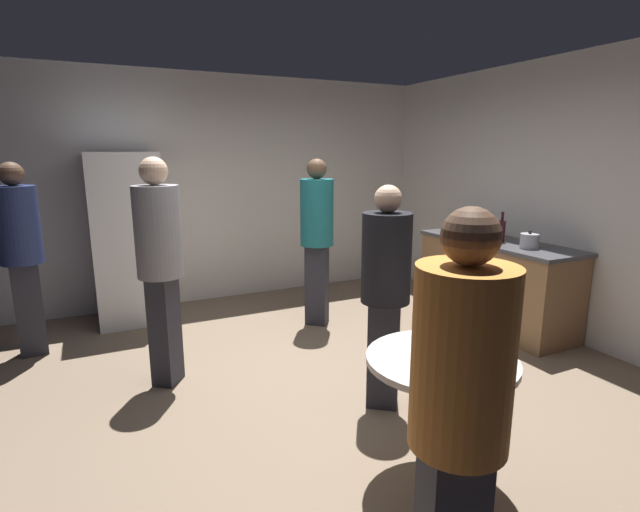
% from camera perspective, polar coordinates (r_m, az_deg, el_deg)
% --- Properties ---
extents(ground_plane, '(5.20, 5.20, 0.10)m').
position_cam_1_polar(ground_plane, '(3.96, -0.26, -15.52)').
color(ground_plane, '#7A6651').
extents(wall_back, '(5.32, 0.06, 2.70)m').
position_cam_1_polar(wall_back, '(6.00, -11.27, 7.80)').
color(wall_back, silver).
rests_on(wall_back, ground_plane).
extents(wall_side_right, '(0.06, 5.20, 2.70)m').
position_cam_1_polar(wall_side_right, '(5.23, 26.90, 6.07)').
color(wall_side_right, silver).
rests_on(wall_side_right, ground_plane).
extents(refrigerator, '(0.70, 0.68, 1.80)m').
position_cam_1_polar(refrigerator, '(5.44, -22.00, 1.92)').
color(refrigerator, white).
rests_on(refrigerator, ground_plane).
extents(kitchen_counter, '(0.64, 1.77, 0.90)m').
position_cam_1_polar(kitchen_counter, '(5.39, 20.13, -2.93)').
color(kitchen_counter, olive).
rests_on(kitchen_counter, ground_plane).
extents(kettle, '(0.24, 0.17, 0.18)m').
position_cam_1_polar(kettle, '(4.96, 23.75, 1.67)').
color(kettle, '#B2B2B7').
rests_on(kettle, kitchen_counter).
extents(wine_bottle_on_counter, '(0.08, 0.08, 0.31)m').
position_cam_1_polar(wine_bottle_on_counter, '(5.19, 20.84, 2.86)').
color(wine_bottle_on_counter, '#3F141E').
rests_on(wine_bottle_on_counter, kitchen_counter).
extents(beer_bottle_on_counter, '(0.06, 0.06, 0.23)m').
position_cam_1_polar(beer_bottle_on_counter, '(5.40, 19.20, 2.95)').
color(beer_bottle_on_counter, '#8C5919').
rests_on(beer_bottle_on_counter, kitchen_counter).
extents(foreground_table, '(0.80, 0.80, 0.73)m').
position_cam_1_polar(foreground_table, '(2.71, 14.18, -13.66)').
color(foreground_table, beige).
rests_on(foreground_table, ground_plane).
extents(beer_bottle_amber, '(0.06, 0.06, 0.23)m').
position_cam_1_polar(beer_bottle_amber, '(2.58, 14.20, -10.43)').
color(beer_bottle_amber, '#8C5919').
rests_on(beer_bottle_amber, foreground_table).
extents(beer_bottle_brown, '(0.06, 0.06, 0.23)m').
position_cam_1_polar(beer_bottle_brown, '(2.49, 13.10, -11.26)').
color(beer_bottle_brown, '#593314').
rests_on(beer_bottle_brown, foreground_table).
extents(plastic_cup_red, '(0.08, 0.08, 0.11)m').
position_cam_1_polar(plastic_cup_red, '(2.63, 19.00, -10.98)').
color(plastic_cup_red, red).
rests_on(plastic_cup_red, foreground_table).
extents(person_in_black_shirt, '(0.48, 0.48, 1.59)m').
position_cam_1_polar(person_in_black_shirt, '(3.32, 7.84, -3.06)').
color(person_in_black_shirt, '#2D2D38').
rests_on(person_in_black_shirt, ground_plane).
extents(person_in_navy_shirt, '(0.37, 0.37, 1.72)m').
position_cam_1_polar(person_in_navy_shirt, '(4.89, -32.15, 1.11)').
color(person_in_navy_shirt, '#2D2D38').
rests_on(person_in_navy_shirt, ground_plane).
extents(person_in_gray_shirt, '(0.48, 0.48, 1.77)m').
position_cam_1_polar(person_in_gray_shirt, '(3.80, -18.61, 0.11)').
color(person_in_gray_shirt, '#2D2D38').
rests_on(person_in_gray_shirt, ground_plane).
extents(person_in_orange_shirt, '(0.41, 0.41, 1.63)m').
position_cam_1_polar(person_in_orange_shirt, '(1.77, 16.29, -16.71)').
color(person_in_orange_shirt, '#2D2D38').
rests_on(person_in_orange_shirt, ground_plane).
extents(person_in_teal_shirt, '(0.48, 0.48, 1.74)m').
position_cam_1_polar(person_in_teal_shirt, '(4.91, -0.38, 3.18)').
color(person_in_teal_shirt, '#2D2D38').
rests_on(person_in_teal_shirt, ground_plane).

